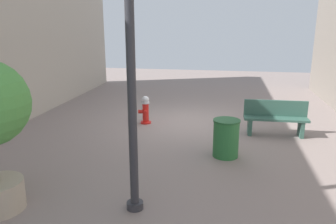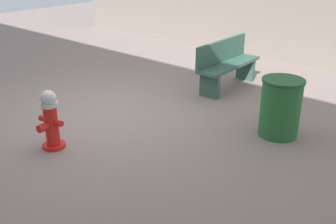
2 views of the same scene
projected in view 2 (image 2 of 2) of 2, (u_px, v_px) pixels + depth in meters
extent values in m
plane|color=gray|center=(104.00, 114.00, 6.65)|extent=(23.40, 23.40, 0.00)
cylinder|color=red|center=(54.00, 145.00, 5.56)|extent=(0.32, 0.32, 0.05)
cylinder|color=red|center=(52.00, 125.00, 5.43)|extent=(0.19, 0.19, 0.58)
cylinder|color=silver|center=(49.00, 104.00, 5.31)|extent=(0.24, 0.24, 0.06)
sphere|color=silver|center=(48.00, 98.00, 5.27)|extent=(0.22, 0.22, 0.22)
cylinder|color=red|center=(58.00, 123.00, 5.34)|extent=(0.11, 0.14, 0.09)
cylinder|color=red|center=(44.00, 119.00, 5.47)|extent=(0.11, 0.14, 0.09)
cylinder|color=red|center=(43.00, 128.00, 5.30)|extent=(0.16, 0.13, 0.11)
cube|color=#33594C|center=(245.00, 69.00, 8.29)|extent=(0.11, 0.40, 0.45)
cube|color=#33594C|center=(210.00, 86.00, 7.33)|extent=(0.11, 0.40, 0.45)
cube|color=#33594C|center=(229.00, 65.00, 7.71)|extent=(1.72, 0.48, 0.06)
cube|color=#33594C|center=(222.00, 51.00, 7.72)|extent=(1.71, 0.10, 0.44)
cylinder|color=#266633|center=(280.00, 109.00, 5.77)|extent=(0.59, 0.59, 0.84)
cylinder|color=#1E5128|center=(284.00, 81.00, 5.59)|extent=(0.62, 0.62, 0.04)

